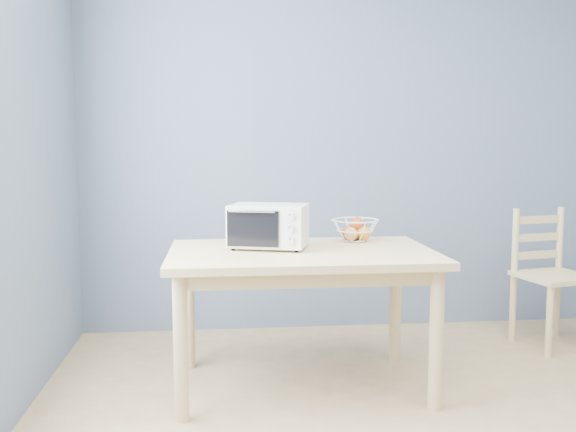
{
  "coord_description": "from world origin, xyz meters",
  "views": [
    {
      "loc": [
        -1.03,
        -2.22,
        1.31
      ],
      "look_at": [
        -0.68,
        1.14,
        0.93
      ],
      "focal_mm": 40.0,
      "sensor_mm": 36.0,
      "label": 1
    }
  ],
  "objects": [
    {
      "name": "dining_chair",
      "position": [
        1.1,
        1.68,
        0.44
      ],
      "size": [
        0.49,
        0.49,
        0.89
      ],
      "rotation": [
        0.0,
        0.0,
        0.2
      ],
      "color": "#DDC185",
      "rests_on": "ground"
    },
    {
      "name": "dining_table",
      "position": [
        -0.61,
        1.11,
        0.65
      ],
      "size": [
        1.4,
        0.9,
        0.75
      ],
      "color": "#DDC185",
      "rests_on": "ground"
    },
    {
      "name": "toaster_oven",
      "position": [
        -0.79,
        1.2,
        0.88
      ],
      "size": [
        0.46,
        0.38,
        0.24
      ],
      "rotation": [
        0.0,
        0.0,
        -0.29
      ],
      "color": "white",
      "rests_on": "dining_table"
    },
    {
      "name": "room",
      "position": [
        0.0,
        0.0,
        1.3
      ],
      "size": [
        4.01,
        4.51,
        2.61
      ],
      "color": "tan",
      "rests_on": "ground"
    },
    {
      "name": "fruit_basket",
      "position": [
        -0.26,
        1.39,
        0.82
      ],
      "size": [
        0.33,
        0.33,
        0.14
      ],
      "rotation": [
        0.0,
        0.0,
        0.24
      ],
      "color": "silver",
      "rests_on": "dining_table"
    }
  ]
}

